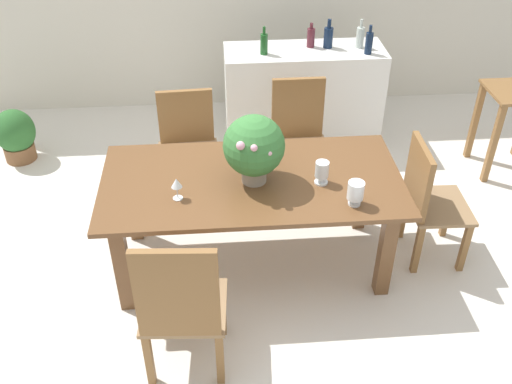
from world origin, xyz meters
The scene contains 17 objects.
ground_plane centered at (0.00, 0.00, 0.00)m, with size 7.04×7.04×0.00m, color silver.
dining_table centered at (0.00, 0.00, 0.62)m, with size 1.99×0.99×0.74m.
chair_far_right centered at (0.45, 0.92, 0.53)m, with size 0.46×0.43×0.97m.
chair_foot_end centered at (1.23, 0.00, 0.52)m, with size 0.42×0.48×0.93m.
chair_near_left centered at (-0.46, -0.93, 0.57)m, with size 0.51×0.47×1.04m.
chair_far_left centered at (-0.45, 0.91, 0.51)m, with size 0.50×0.45×0.90m.
flower_centerpiece centered at (0.01, -0.02, 1.00)m, with size 0.40×0.40×0.47m.
crystal_vase_left centered at (0.45, -0.08, 0.83)m, with size 0.09×0.09×0.16m.
crystal_vase_center_near centered at (0.61, -0.32, 0.84)m, with size 0.10×0.10×0.16m.
wine_glass centered at (-0.48, -0.18, 0.85)m, with size 0.07×0.07×0.15m.
kitchen_counter centered at (0.59, 1.68, 0.47)m, with size 1.42×0.51×0.93m, color silver.
wine_bottle_tall centered at (0.22, 1.61, 1.03)m, with size 0.06×0.06×0.24m.
wine_bottle_amber centered at (0.80, 1.71, 1.03)m, with size 0.08×0.08×0.25m.
wine_bottle_dark centered at (1.12, 1.55, 1.03)m, with size 0.06×0.06×0.25m.
wine_bottle_green centered at (1.08, 1.69, 1.03)m, with size 0.07×0.07×0.25m.
wine_bottle_clear centered at (0.65, 1.74, 1.02)m, with size 0.07×0.07×0.21m.
potted_plant_floor centered at (-2.03, 1.56, 0.26)m, with size 0.36×0.36×0.49m.
Camera 1 is at (-0.22, -3.14, 2.92)m, focal length 40.82 mm.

